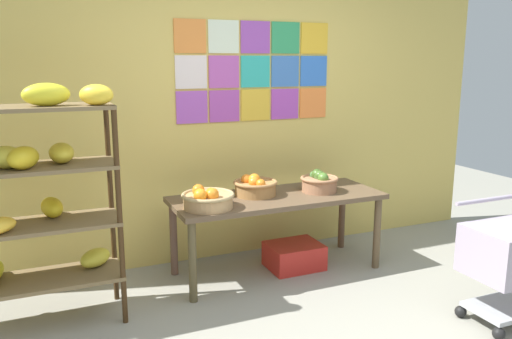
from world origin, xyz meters
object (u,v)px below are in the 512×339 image
(fruit_basket_centre, at_px, (208,199))
(shopping_cart, at_px, (512,255))
(fruit_basket_right, at_px, (319,182))
(produce_crate_under_table, at_px, (294,256))
(banana_shelf_unit, at_px, (24,197))
(display_table, at_px, (277,204))
(fruit_basket_left, at_px, (255,186))

(fruit_basket_centre, height_order, shopping_cart, fruit_basket_centre)
(fruit_basket_right, distance_m, produce_crate_under_table, 0.66)
(fruit_basket_right, bearing_deg, fruit_basket_centre, -173.64)
(produce_crate_under_table, bearing_deg, shopping_cart, -57.37)
(fruit_basket_right, xyz_separation_m, produce_crate_under_table, (-0.21, 0.02, -0.63))
(banana_shelf_unit, bearing_deg, produce_crate_under_table, 5.71)
(fruit_basket_right, height_order, produce_crate_under_table, fruit_basket_right)
(display_table, height_order, shopping_cart, shopping_cart)
(banana_shelf_unit, relative_size, fruit_basket_left, 4.44)
(produce_crate_under_table, bearing_deg, fruit_basket_centre, -170.30)
(produce_crate_under_table, xyz_separation_m, shopping_cart, (0.88, -1.38, 0.36))
(shopping_cart, bearing_deg, fruit_basket_right, 125.59)
(shopping_cart, bearing_deg, display_table, 136.58)
(banana_shelf_unit, xyz_separation_m, fruit_basket_right, (2.24, 0.18, -0.15))
(display_table, height_order, fruit_basket_centre, fruit_basket_centre)
(display_table, xyz_separation_m, shopping_cart, (1.05, -1.38, -0.11))
(display_table, bearing_deg, fruit_basket_right, -2.96)
(display_table, distance_m, shopping_cart, 1.74)
(produce_crate_under_table, bearing_deg, fruit_basket_left, 168.23)
(fruit_basket_centre, xyz_separation_m, produce_crate_under_table, (0.80, 0.14, -0.62))
(produce_crate_under_table, distance_m, shopping_cart, 1.68)
(display_table, height_order, produce_crate_under_table, display_table)
(display_table, height_order, fruit_basket_left, fruit_basket_left)
(fruit_basket_left, bearing_deg, display_table, -24.08)
(banana_shelf_unit, height_order, display_table, banana_shelf_unit)
(fruit_basket_right, distance_m, fruit_basket_left, 0.55)
(display_table, relative_size, shopping_cart, 2.15)
(display_table, height_order, fruit_basket_right, fruit_basket_right)
(fruit_basket_centre, xyz_separation_m, shopping_cart, (1.68, -1.25, -0.25))
(fruit_basket_centre, relative_size, shopping_cart, 0.49)
(banana_shelf_unit, xyz_separation_m, fruit_basket_left, (1.70, 0.27, -0.16))
(fruit_basket_right, xyz_separation_m, shopping_cart, (0.67, -1.36, -0.26))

